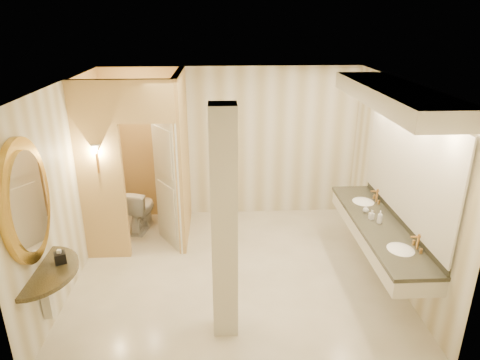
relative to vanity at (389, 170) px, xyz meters
name	(u,v)px	position (x,y,z in m)	size (l,w,h in m)	color
floor	(235,270)	(-1.98, 0.29, -1.63)	(4.50, 4.50, 0.00)	white
ceiling	(234,84)	(-1.98, 0.29, 1.07)	(4.50, 4.50, 0.00)	white
wall_back	(231,143)	(-1.98, 2.29, -0.28)	(4.50, 0.02, 2.70)	silver
wall_front	(243,266)	(-1.98, -1.71, -0.28)	(4.50, 0.02, 2.70)	silver
wall_left	(66,188)	(-4.23, 0.29, -0.28)	(0.02, 4.00, 2.70)	silver
wall_right	(398,182)	(0.27, 0.29, -0.28)	(0.02, 4.00, 2.70)	silver
toilet_closet	(160,161)	(-3.11, 1.25, -0.24)	(1.50, 1.55, 2.70)	#E0C075
wall_sconce	(96,151)	(-3.90, 0.72, 0.10)	(0.14, 0.14, 0.42)	#BC823C
vanity	(389,170)	(0.00, 0.00, 0.00)	(0.75, 2.80, 2.09)	beige
console_shelf	(32,232)	(-4.19, -0.94, -0.28)	(1.05, 1.05, 1.98)	black
pillar	(224,227)	(-2.14, -0.94, -0.28)	(0.28, 0.28, 2.70)	beige
tissue_box	(60,258)	(-4.01, -0.79, -0.69)	(0.12, 0.12, 0.12)	black
toilet	(140,209)	(-3.57, 1.68, -1.25)	(0.43, 0.75, 0.77)	white
soap_bottle_a	(372,215)	(-0.11, 0.12, -0.69)	(0.06, 0.06, 0.13)	beige
soap_bottle_b	(366,209)	(-0.12, 0.33, -0.70)	(0.08, 0.08, 0.11)	silver
soap_bottle_c	(380,217)	(-0.04, -0.01, -0.66)	(0.07, 0.07, 0.18)	#C6B28C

